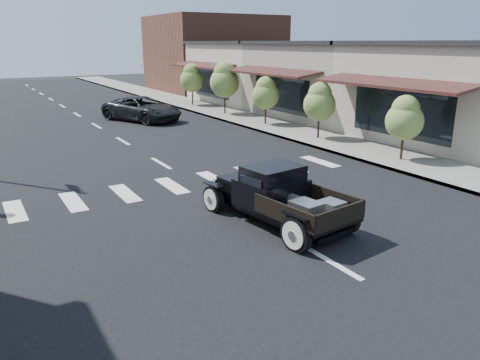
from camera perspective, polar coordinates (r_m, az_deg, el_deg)
ground at (r=12.79m, az=1.99°, el=-4.81°), size 120.00×120.00×0.00m
road at (r=26.25m, az=-16.01°, el=5.70°), size 14.00×80.00×0.02m
road_markings at (r=21.54m, az=-12.51°, el=3.65°), size 12.00×60.00×0.06m
sidewalk_right at (r=29.50m, az=0.21°, el=7.60°), size 3.00×80.00×0.15m
storefront_near at (r=25.74m, az=26.45°, el=9.48°), size 10.00×9.00×4.50m
storefront_mid at (r=31.56m, az=12.56°, el=11.77°), size 10.00×9.00×4.50m
storefront_far at (r=38.61m, az=3.25°, el=12.93°), size 10.00×9.00×4.50m
far_building_right at (r=47.42m, az=-3.18°, el=15.10°), size 11.00×10.00×7.00m
small_tree_a at (r=19.49m, az=19.33°, el=5.91°), size 1.47×1.47×2.44m
small_tree_b at (r=23.05m, az=9.62°, el=8.27°), size 1.54×1.54×2.57m
small_tree_c at (r=26.73m, az=3.14°, el=9.57°), size 1.53×1.53×2.56m
small_tree_d at (r=30.76m, az=-1.88°, el=11.07°), size 1.90×1.90×3.16m
small_tree_e at (r=35.18m, az=-5.85°, el=11.45°), size 1.73×1.73×2.88m
hotrod_pickup at (r=12.30m, az=4.62°, el=-1.85°), size 2.71×4.78×1.57m
second_car at (r=29.26m, az=-11.86°, el=8.46°), size 4.32×5.75×1.45m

